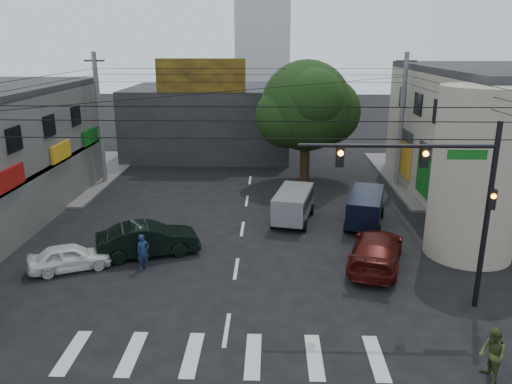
{
  "coord_description": "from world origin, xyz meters",
  "views": [
    {
      "loc": [
        1.52,
        -18.54,
        9.85
      ],
      "look_at": [
        0.84,
        4.0,
        3.03
      ],
      "focal_mm": 35.0,
      "sensor_mm": 36.0,
      "label": 1
    }
  ],
  "objects_px": {
    "utility_pole_far_right": "(401,121)",
    "traffic_gantry": "(445,186)",
    "street_tree": "(306,106)",
    "white_compact": "(70,257)",
    "dark_sedan": "(148,239)",
    "navy_van": "(365,209)",
    "traffic_officer": "(143,252)",
    "silver_minivan": "(293,206)",
    "maroon_sedan": "(376,250)",
    "pedestrian_olive": "(492,355)",
    "utility_pole_far_left": "(100,120)"
  },
  "relations": [
    {
      "from": "utility_pole_far_right",
      "to": "traffic_gantry",
      "type": "bearing_deg",
      "value": -98.94
    },
    {
      "from": "street_tree",
      "to": "white_compact",
      "type": "xyz_separation_m",
      "value": [
        -11.42,
        -15.3,
        -4.87
      ]
    },
    {
      "from": "traffic_gantry",
      "to": "utility_pole_far_right",
      "type": "relative_size",
      "value": 0.78
    },
    {
      "from": "dark_sedan",
      "to": "white_compact",
      "type": "height_order",
      "value": "dark_sedan"
    },
    {
      "from": "utility_pole_far_right",
      "to": "navy_van",
      "type": "bearing_deg",
      "value": -114.58
    },
    {
      "from": "white_compact",
      "to": "traffic_officer",
      "type": "xyz_separation_m",
      "value": [
        3.26,
        0.21,
        0.21
      ]
    },
    {
      "from": "silver_minivan",
      "to": "street_tree",
      "type": "bearing_deg",
      "value": 4.39
    },
    {
      "from": "maroon_sedan",
      "to": "pedestrian_olive",
      "type": "bearing_deg",
      "value": 119.58
    },
    {
      "from": "utility_pole_far_right",
      "to": "pedestrian_olive",
      "type": "xyz_separation_m",
      "value": [
        -2.31,
        -21.49,
        -3.72
      ]
    },
    {
      "from": "utility_pole_far_left",
      "to": "white_compact",
      "type": "xyz_separation_m",
      "value": [
        3.08,
        -14.3,
        -3.99
      ]
    },
    {
      "from": "utility_pole_far_left",
      "to": "silver_minivan",
      "type": "height_order",
      "value": "utility_pole_far_left"
    },
    {
      "from": "street_tree",
      "to": "white_compact",
      "type": "bearing_deg",
      "value": -126.75
    },
    {
      "from": "street_tree",
      "to": "navy_van",
      "type": "xyz_separation_m",
      "value": [
        2.82,
        -9.04,
        -4.58
      ]
    },
    {
      "from": "silver_minivan",
      "to": "traffic_officer",
      "type": "height_order",
      "value": "silver_minivan"
    },
    {
      "from": "utility_pole_far_left",
      "to": "traffic_officer",
      "type": "height_order",
      "value": "utility_pole_far_left"
    },
    {
      "from": "navy_van",
      "to": "pedestrian_olive",
      "type": "bearing_deg",
      "value": -159.24
    },
    {
      "from": "utility_pole_far_left",
      "to": "maroon_sedan",
      "type": "relative_size",
      "value": 1.6
    },
    {
      "from": "utility_pole_far_right",
      "to": "maroon_sedan",
      "type": "height_order",
      "value": "utility_pole_far_right"
    },
    {
      "from": "silver_minivan",
      "to": "traffic_gantry",
      "type": "bearing_deg",
      "value": -139.63
    },
    {
      "from": "navy_van",
      "to": "pedestrian_olive",
      "type": "distance_m",
      "value": 13.52
    },
    {
      "from": "traffic_gantry",
      "to": "dark_sedan",
      "type": "xyz_separation_m",
      "value": [
        -12.13,
        4.43,
        -4.04
      ]
    },
    {
      "from": "navy_van",
      "to": "traffic_officer",
      "type": "xyz_separation_m",
      "value": [
        -10.99,
        -6.05,
        -0.08
      ]
    },
    {
      "from": "traffic_gantry",
      "to": "white_compact",
      "type": "distance_m",
      "value": 16.05
    },
    {
      "from": "utility_pole_far_left",
      "to": "dark_sedan",
      "type": "distance_m",
      "value": 14.52
    },
    {
      "from": "silver_minivan",
      "to": "navy_van",
      "type": "distance_m",
      "value": 4.02
    },
    {
      "from": "utility_pole_far_right",
      "to": "traffic_officer",
      "type": "bearing_deg",
      "value": -136.15
    },
    {
      "from": "utility_pole_far_right",
      "to": "silver_minivan",
      "type": "relative_size",
      "value": 2.07
    },
    {
      "from": "street_tree",
      "to": "silver_minivan",
      "type": "relative_size",
      "value": 1.96
    },
    {
      "from": "street_tree",
      "to": "pedestrian_olive",
      "type": "xyz_separation_m",
      "value": [
        4.19,
        -22.49,
        -4.6
      ]
    },
    {
      "from": "traffic_gantry",
      "to": "silver_minivan",
      "type": "distance_m",
      "value": 11.3
    },
    {
      "from": "street_tree",
      "to": "pedestrian_olive",
      "type": "height_order",
      "value": "street_tree"
    },
    {
      "from": "silver_minivan",
      "to": "navy_van",
      "type": "bearing_deg",
      "value": -83.11
    },
    {
      "from": "navy_van",
      "to": "traffic_officer",
      "type": "bearing_deg",
      "value": 133.78
    },
    {
      "from": "traffic_gantry",
      "to": "white_compact",
      "type": "height_order",
      "value": "traffic_gantry"
    },
    {
      "from": "utility_pole_far_right",
      "to": "traffic_officer",
      "type": "xyz_separation_m",
      "value": [
        -14.67,
        -14.09,
        -3.79
      ]
    },
    {
      "from": "utility_pole_far_right",
      "to": "maroon_sedan",
      "type": "distance_m",
      "value": 14.57
    },
    {
      "from": "street_tree",
      "to": "utility_pole_far_right",
      "type": "relative_size",
      "value": 0.95
    },
    {
      "from": "dark_sedan",
      "to": "maroon_sedan",
      "type": "bearing_deg",
      "value": -114.54
    },
    {
      "from": "navy_van",
      "to": "dark_sedan",
      "type": "bearing_deg",
      "value": 127.12
    },
    {
      "from": "maroon_sedan",
      "to": "pedestrian_olive",
      "type": "distance_m",
      "value": 8.26
    },
    {
      "from": "utility_pole_far_left",
      "to": "white_compact",
      "type": "relative_size",
      "value": 2.4
    },
    {
      "from": "pedestrian_olive",
      "to": "silver_minivan",
      "type": "bearing_deg",
      "value": -163.65
    },
    {
      "from": "pedestrian_olive",
      "to": "utility_pole_far_left",
      "type": "bearing_deg",
      "value": -143.88
    },
    {
      "from": "street_tree",
      "to": "navy_van",
      "type": "distance_m",
      "value": 10.52
    },
    {
      "from": "utility_pole_far_right",
      "to": "navy_van",
      "type": "distance_m",
      "value": 9.59
    },
    {
      "from": "white_compact",
      "to": "maroon_sedan",
      "type": "height_order",
      "value": "maroon_sedan"
    },
    {
      "from": "utility_pole_far_right",
      "to": "silver_minivan",
      "type": "distance_m",
      "value": 11.47
    },
    {
      "from": "traffic_officer",
      "to": "street_tree",
      "type": "bearing_deg",
      "value": 20.92
    },
    {
      "from": "utility_pole_far_left",
      "to": "traffic_officer",
      "type": "xyz_separation_m",
      "value": [
        6.33,
        -14.09,
        -3.79
      ]
    },
    {
      "from": "white_compact",
      "to": "maroon_sedan",
      "type": "distance_m",
      "value": 13.81
    }
  ]
}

